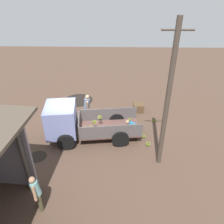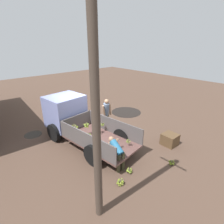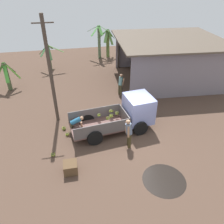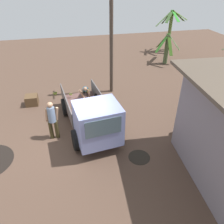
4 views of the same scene
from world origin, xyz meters
name	(u,v)px [view 4 (image 4 of 4)]	position (x,y,z in m)	size (l,w,h in m)	color
ground	(80,140)	(0.00, 0.00, 0.00)	(36.00, 36.00, 0.00)	brown
mud_patch_0	(139,157)	(1.55, 2.18, 0.00)	(0.85, 0.85, 0.01)	black
cargo_truck	(94,120)	(0.07, 0.67, 1.03)	(4.94, 2.41, 1.99)	brown
utility_pole	(111,37)	(-4.19, 2.35, 3.20)	(1.10, 0.20, 6.29)	#473A30
banana_palm_1	(167,48)	(-7.93, 7.52, 1.19)	(2.51, 1.90, 2.27)	#4A5A36
banana_palm_3	(170,29)	(-10.75, 9.03, 1.91)	(2.13, 2.72, 3.45)	#526930
person_foreground_visitor	(52,119)	(-0.48, -1.02, 0.95)	(0.40, 0.61, 1.72)	#3C341B
person_worker_loading	(86,91)	(-3.13, 0.69, 0.70)	(0.79, 0.65, 1.15)	#353220
person_bystander_near_shed	(194,116)	(0.55, 4.92, 0.91)	(0.50, 0.57, 1.64)	#4C482E
banana_bunch_on_ground_0	(83,97)	(-3.67, 0.56, 0.11)	(0.23, 0.24, 0.19)	#494230
banana_bunch_on_ground_1	(94,94)	(-3.85, 1.21, 0.11)	(0.24, 0.24, 0.19)	#4D4532
banana_bunch_on_ground_2	(55,93)	(-4.44, -0.99, 0.12)	(0.26, 0.26, 0.20)	brown
banana_bunch_on_ground_3	(92,95)	(-3.82, 1.13, 0.09)	(0.21, 0.21, 0.18)	brown
wooden_crate_0	(32,100)	(-3.60, -2.21, 0.26)	(0.64, 0.64, 0.53)	brown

